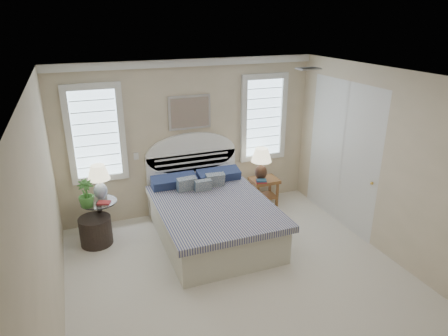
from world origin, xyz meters
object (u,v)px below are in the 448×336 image
side_table_left (100,215)px  nightstand_right (264,186)px  floor_pot (96,231)px  lamp_left (99,178)px  bed (211,214)px  lamp_right (261,160)px

side_table_left → nightstand_right: 2.95m
floor_pot → lamp_left: (0.15, 0.29, 0.75)m
side_table_left → bed: bearing=-19.7°
side_table_left → lamp_left: size_ratio=1.12×
side_table_left → floor_pot: (-0.10, -0.19, -0.16)m
bed → side_table_left: (-1.65, 0.59, 0.00)m
lamp_left → bed: bearing=-23.7°
lamp_left → lamp_right: (2.83, 0.01, -0.08)m
floor_pot → side_table_left: bearing=61.9°
bed → lamp_right: (1.23, 0.71, 0.51)m
floor_pot → lamp_right: lamp_right is taller
bed → side_table_left: 1.75m
bed → floor_pot: bed is taller
nightstand_right → floor_pot: nightstand_right is taller
nightstand_right → lamp_right: size_ratio=0.88×
side_table_left → floor_pot: 0.27m
bed → lamp_left: bearing=156.3°
floor_pot → lamp_right: 3.07m
bed → lamp_right: bearing=29.9°
lamp_left → lamp_right: lamp_left is taller
bed → lamp_right: bed is taller
side_table_left → nightstand_right: side_table_left is taller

